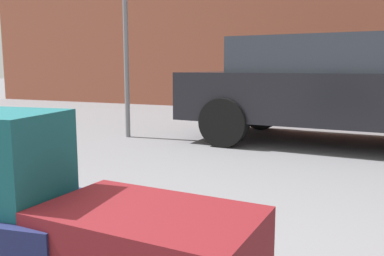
{
  "coord_description": "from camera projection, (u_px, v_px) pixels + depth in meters",
  "views": [
    {
      "loc": [
        0.89,
        -0.89,
        1.03
      ],
      "look_at": [
        0.0,
        1.2,
        0.69
      ],
      "focal_mm": 38.06,
      "sensor_mm": 36.0,
      "label": 1
    }
  ],
  "objects": [
    {
      "name": "suitcase_navy_front_right",
      "position": [
        3.0,
        243.0,
        1.29
      ],
      "size": [
        0.63,
        0.46,
        0.28
      ],
      "primitive_type": "cube",
      "rotation": [
        0.0,
        0.0,
        0.14
      ],
      "color": "#191E47",
      "rests_on": "luggage_cart"
    },
    {
      "name": "parked_car",
      "position": [
        344.0,
        88.0,
        5.38
      ],
      "size": [
        4.39,
        2.11,
        1.42
      ],
      "color": "black",
      "rests_on": "ground_plane"
    },
    {
      "name": "no_parking_sign",
      "position": [
        126.0,
        29.0,
        5.84
      ],
      "size": [
        0.5,
        0.07,
        2.55
      ],
      "color": "slate",
      "rests_on": "ground_plane"
    }
  ]
}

